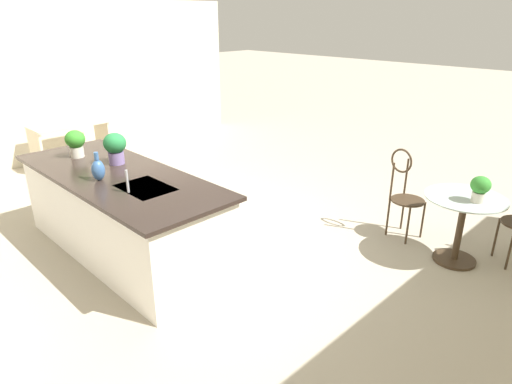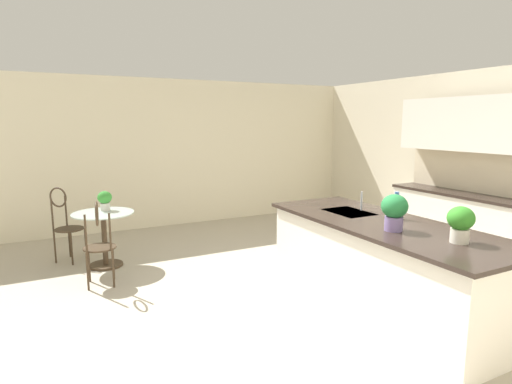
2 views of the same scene
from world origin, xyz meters
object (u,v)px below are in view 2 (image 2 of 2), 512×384
Objects in this scene: chair_by_island at (65,221)px; potted_plant_on_table at (105,199)px; chair_near_window at (99,240)px; vase_on_counter at (396,209)px; bistro_table at (104,234)px; potted_plant_counter_near at (394,210)px; potted_plant_counter_far at (461,222)px.

potted_plant_on_table is at bearing 54.06° from chair_by_island.
chair_near_window is 3.62× the size of vase_on_counter.
chair_by_island reaches higher than bistro_table.
potted_plant_counter_near is at bearing 36.92° from bistro_table.
chair_near_window is (0.72, -0.15, 0.13)m from bistro_table.
bistro_table is at bearing -20.27° from potted_plant_on_table.
potted_plant_on_table is 0.77× the size of potted_plant_counter_near.
vase_on_counter is (-0.90, 0.19, -0.07)m from potted_plant_counter_far.
potted_plant_counter_near reaches higher than potted_plant_on_table.
chair_near_window is 0.93m from potted_plant_on_table.
bistro_table is at bearing 168.53° from chair_near_window.
potted_plant_counter_near reaches higher than vase_on_counter.
chair_near_window is 3.37m from vase_on_counter.
potted_plant_counter_far is at bearing 34.62° from bistro_table.
potted_plant_on_table is at bearing -136.94° from vase_on_counter.
potted_plant_counter_far is 1.09× the size of vase_on_counter.
chair_by_island is at bearing -166.24° from chair_near_window.
chair_near_window is at bearing -137.31° from potted_plant_counter_far.
chair_near_window is 3.33× the size of potted_plant_counter_far.
potted_plant_on_table is 0.92× the size of vase_on_counter.
bistro_table is at bearing 42.26° from chair_by_island.
chair_near_window and chair_by_island have the same top height.
bistro_table is 3.01× the size of potted_plant_on_table.
potted_plant_counter_near reaches higher than chair_near_window.
potted_plant_counter_far reaches higher than chair_near_window.
chair_near_window is at bearing -124.36° from vase_on_counter.
chair_near_window is 3.82m from potted_plant_counter_far.
bistro_table is 2.31× the size of potted_plant_counter_near.
bistro_table is 0.47m from potted_plant_on_table.
potted_plant_counter_near is 0.53m from vase_on_counter.
chair_by_island is at bearing -144.36° from potted_plant_counter_far.
potted_plant_on_table is 3.78m from potted_plant_counter_near.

